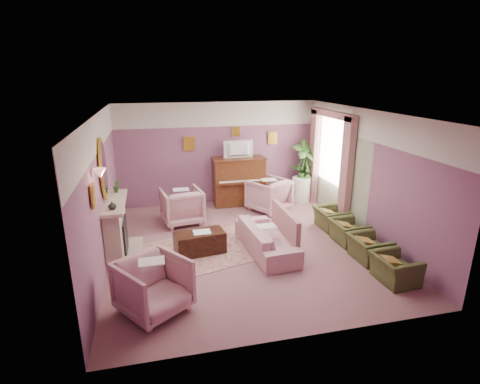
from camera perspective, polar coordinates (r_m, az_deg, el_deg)
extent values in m
cube|color=#8D5E62|center=(8.08, 0.64, -8.20)|extent=(5.50, 6.00, 0.01)
cube|color=silver|center=(7.31, 0.72, 11.97)|extent=(5.50, 6.00, 0.01)
cube|color=#6B486D|center=(10.43, -3.31, 5.86)|extent=(5.50, 0.02, 2.80)
cube|color=#6B486D|center=(4.90, 9.22, -8.22)|extent=(5.50, 0.02, 2.80)
cube|color=#6B486D|center=(7.44, -20.36, -0.07)|extent=(0.02, 6.00, 2.80)
cube|color=#6B486D|center=(8.64, 18.69, 2.47)|extent=(0.02, 6.00, 2.80)
cube|color=silver|center=(10.25, -3.41, 11.74)|extent=(5.50, 0.01, 0.65)
cube|color=#9FAB8A|center=(9.80, 14.51, 2.60)|extent=(0.01, 3.00, 2.15)
cube|color=#B9A790|center=(7.89, -18.40, -5.45)|extent=(0.30, 1.40, 1.10)
cube|color=black|center=(7.93, -17.57, -6.41)|extent=(0.18, 0.72, 0.68)
cube|color=#FF3A0A|center=(8.00, -17.17, -7.57)|extent=(0.06, 0.54, 0.10)
cube|color=#B9A790|center=(7.69, -18.58, -1.52)|extent=(0.40, 1.55, 0.07)
cube|color=#B9A790|center=(8.08, -16.61, -8.88)|extent=(0.55, 1.50, 0.02)
ellipsoid|color=gold|center=(7.52, -20.14, 3.31)|extent=(0.04, 0.72, 1.20)
ellipsoid|color=white|center=(7.52, -19.95, 3.33)|extent=(0.01, 0.60, 1.06)
cone|color=#E29877|center=(6.45, -20.58, 2.69)|extent=(0.20, 0.20, 0.16)
cube|color=#4D2512|center=(10.40, -0.21, 1.60)|extent=(1.40, 0.60, 1.30)
cube|color=#4D2512|center=(10.05, 0.24, 1.45)|extent=(1.30, 0.12, 0.06)
cube|color=white|center=(10.04, 0.24, 1.66)|extent=(1.20, 0.08, 0.02)
cube|color=#4D2512|center=(10.24, -0.22, 5.15)|extent=(1.45, 0.65, 0.04)
imported|color=black|center=(10.13, -0.16, 6.69)|extent=(0.80, 0.12, 0.48)
cube|color=gold|center=(10.22, -7.76, 7.32)|extent=(0.30, 0.03, 0.38)
cube|color=gold|center=(10.69, 4.98, 8.18)|extent=(0.26, 0.03, 0.34)
cube|color=gold|center=(10.38, -0.58, 9.20)|extent=(0.22, 0.03, 0.26)
cube|color=gold|center=(6.20, -21.50, -0.50)|extent=(0.03, 0.28, 0.36)
cube|color=silver|center=(9.86, 13.95, 6.47)|extent=(0.03, 1.40, 1.80)
cube|color=#A76B6F|center=(9.12, 15.90, 2.85)|extent=(0.16, 0.34, 2.60)
cube|color=#A76B6F|center=(10.72, 11.20, 5.32)|extent=(0.16, 0.34, 2.60)
cube|color=#A76B6F|center=(9.70, 13.89, 11.44)|extent=(0.16, 2.20, 0.16)
imported|color=#2B591F|center=(8.16, -18.32, 0.85)|extent=(0.16, 0.16, 0.28)
imported|color=silver|center=(7.18, -18.90, -1.96)|extent=(0.16, 0.16, 0.16)
cube|color=#A9756D|center=(7.89, -5.76, -8.92)|extent=(2.89, 2.40, 0.01)
cube|color=black|center=(7.74, -6.14, -7.67)|extent=(1.06, 0.65, 0.45)
cube|color=white|center=(7.65, -5.82, -6.08)|extent=(0.35, 0.28, 0.01)
imported|color=#CC969D|center=(7.72, 4.03, -6.33)|extent=(0.65, 1.94, 0.78)
cube|color=#A76B6F|center=(7.76, 6.90, -4.62)|extent=(0.10, 1.47, 0.54)
imported|color=#CC969D|center=(9.22, -8.87, -1.85)|extent=(0.92, 0.92, 0.96)
imported|color=#CC969D|center=(9.97, 4.38, -0.19)|extent=(0.92, 0.92, 0.96)
imported|color=#CC969D|center=(5.98, -13.08, -13.43)|extent=(0.92, 0.92, 0.96)
imported|color=#444B24|center=(7.19, 22.54, -10.17)|extent=(0.54, 0.76, 0.66)
imported|color=#444B24|center=(7.79, 19.08, -7.58)|extent=(0.54, 0.76, 0.66)
imported|color=#444B24|center=(8.43, 16.17, -5.36)|extent=(0.54, 0.76, 0.66)
imported|color=#444B24|center=(9.09, 13.69, -3.44)|extent=(0.54, 0.76, 0.66)
cylinder|color=white|center=(10.86, 9.28, 0.41)|extent=(0.52, 0.52, 0.70)
imported|color=#2B591F|center=(10.72, 9.42, 3.07)|extent=(0.30, 0.30, 0.34)
imported|color=#2B591F|center=(10.69, 10.21, 2.81)|extent=(0.16, 0.16, 0.28)
cylinder|color=brown|center=(10.97, 9.62, -0.42)|extent=(0.34, 0.34, 0.34)
imported|color=#2B591F|center=(10.73, 9.86, 4.10)|extent=(0.76, 0.76, 1.44)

